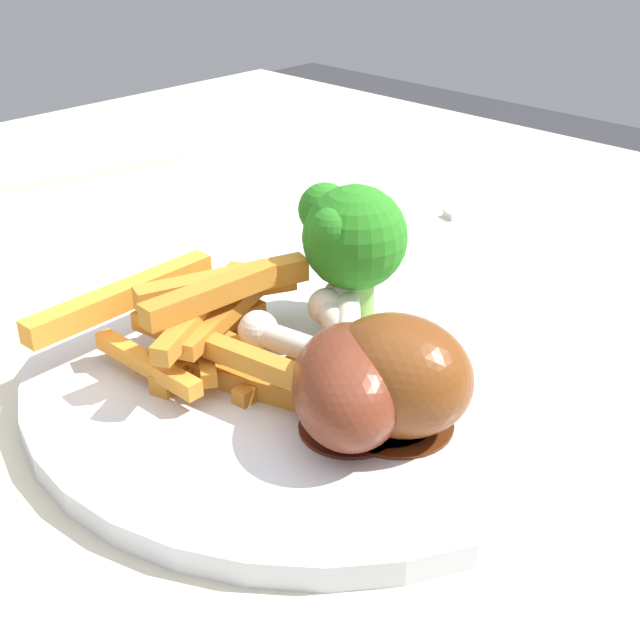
% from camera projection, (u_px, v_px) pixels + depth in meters
% --- Properties ---
extents(dining_table, '(1.10, 0.85, 0.70)m').
position_uv_depth(dining_table, '(361.00, 477.00, 0.50)').
color(dining_table, beige).
rests_on(dining_table, ground_plane).
extents(dinner_plate, '(0.29, 0.29, 0.01)m').
position_uv_depth(dinner_plate, '(320.00, 366.00, 0.42)').
color(dinner_plate, silver).
rests_on(dinner_plate, dining_table).
extents(broccoli_floret_front, '(0.06, 0.06, 0.08)m').
position_uv_depth(broccoli_floret_front, '(350.00, 235.00, 0.43)').
color(broccoli_floret_front, '#7CB64F').
rests_on(broccoli_floret_front, dinner_plate).
extents(carrot_fries_pile, '(0.14, 0.15, 0.05)m').
position_uv_depth(carrot_fries_pile, '(211.00, 322.00, 0.40)').
color(carrot_fries_pile, orange).
rests_on(carrot_fries_pile, dinner_plate).
extents(chicken_drumstick_near, '(0.12, 0.07, 0.05)m').
position_uv_depth(chicken_drumstick_near, '(390.00, 373.00, 0.35)').
color(chicken_drumstick_near, '#51230D').
rests_on(chicken_drumstick_near, dinner_plate).
extents(chicken_drumstick_far, '(0.12, 0.08, 0.04)m').
position_uv_depth(chicken_drumstick_far, '(378.00, 374.00, 0.36)').
color(chicken_drumstick_far, '#5B1E0F').
rests_on(chicken_drumstick_far, dinner_plate).
extents(chicken_drumstick_extra, '(0.11, 0.11, 0.04)m').
position_uv_depth(chicken_drumstick_extra, '(350.00, 379.00, 0.36)').
color(chicken_drumstick_extra, '#4D1C11').
rests_on(chicken_drumstick_extra, dinner_plate).
extents(fork, '(0.08, 0.18, 0.00)m').
position_uv_depth(fork, '(551.00, 196.00, 0.64)').
color(fork, silver).
rests_on(fork, dining_table).
extents(napkin, '(0.18, 0.20, 0.00)m').
position_uv_depth(napkin, '(62.00, 154.00, 0.74)').
color(napkin, beige).
rests_on(napkin, dining_table).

